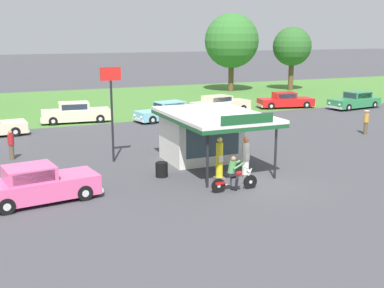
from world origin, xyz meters
The scene contains 18 objects.
ground_plane centered at (0.00, 0.00, 0.00)m, with size 300.00×300.00×0.00m, color #424247.
grass_verge_strip centered at (0.00, 30.00, 0.00)m, with size 120.00×24.00×0.01m, color #477A33.
service_station_kiosk centered at (-0.78, 4.52, 1.69)m, with size 4.50×6.85×3.31m.
gas_pump_nearside centered at (-1.50, 1.24, 0.95)m, with size 0.44×0.44×2.07m.
gas_pump_offside centered at (-0.07, 1.24, 0.89)m, with size 0.44×0.44×1.95m.
motorcycle_with_rider centered at (-1.70, -0.60, 0.65)m, with size 2.22×0.70×1.58m.
featured_classic_sedan centered at (-9.81, 1.32, 0.72)m, with size 4.99×2.46×1.58m.
parked_car_back_row_far_left centered at (7.49, 19.15, 0.71)m, with size 5.73×2.71×1.53m.
parked_car_back_row_left centered at (1.83, 17.45, 0.69)m, with size 5.25×2.64×1.50m.
parked_car_second_row_spare centered at (14.47, 19.43, 0.65)m, with size 5.52×2.81×1.44m.
parked_car_back_row_centre_right centered at (20.16, 16.53, 0.70)m, with size 5.50×2.56×1.54m.
parked_car_back_row_right centered at (-4.98, 19.44, 0.73)m, with size 5.54×2.31×1.60m.
bystander_admiring_sedan centered at (12.53, 6.76, 0.90)m, with size 0.37×0.37×1.68m.
bystander_leaning_by_kiosk centered at (-10.38, 9.18, 0.87)m, with size 0.34×0.34×1.65m.
tree_oak_far_left centered at (23.39, 31.49, 5.11)m, with size 4.76×4.70×7.58m.
tree_oak_distant_spare centered at (15.98, 33.21, 5.91)m, with size 6.36×6.36×9.12m.
roadside_pole_sign centered at (-5.33, 6.49, 3.47)m, with size 1.10×0.12×5.12m.
spare_tire_stack centered at (-3.91, 2.72, 0.36)m, with size 0.60×0.60×0.72m.
Camera 1 is at (-11.72, -19.08, 6.89)m, focal length 46.04 mm.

